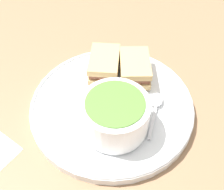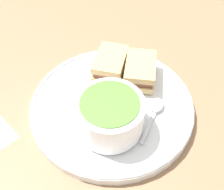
{
  "view_description": "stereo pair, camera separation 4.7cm",
  "coord_description": "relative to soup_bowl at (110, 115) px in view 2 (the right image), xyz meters",
  "views": [
    {
      "loc": [
        0.17,
        -0.26,
        0.4
      ],
      "look_at": [
        0.0,
        0.0,
        0.04
      ],
      "focal_mm": 42.0,
      "sensor_mm": 36.0,
      "label": 1
    },
    {
      "loc": [
        0.21,
        -0.23,
        0.4
      ],
      "look_at": [
        0.0,
        0.0,
        0.04
      ],
      "focal_mm": 42.0,
      "sensor_mm": 36.0,
      "label": 2
    }
  ],
  "objects": [
    {
      "name": "ground_plane",
      "position": [
        -0.03,
        0.04,
        -0.05
      ],
      "size": [
        2.4,
        2.4,
        0.0
      ],
      "primitive_type": "plane",
      "color": "#8E6B4C"
    },
    {
      "name": "spoon",
      "position": [
        0.04,
        0.08,
        -0.03
      ],
      "size": [
        0.05,
        0.11,
        0.01
      ],
      "rotation": [
        0.0,
        0.0,
        8.16
      ],
      "color": "silver",
      "rests_on": "plate"
    },
    {
      "name": "sandwich_half_far",
      "position": [
        -0.09,
        0.1,
        -0.01
      ],
      "size": [
        0.09,
        0.1,
        0.04
      ],
      "rotation": [
        0.0,
        0.0,
        2.06
      ],
      "color": "tan",
      "rests_on": "plate"
    },
    {
      "name": "sandwich_half_near",
      "position": [
        -0.03,
        0.13,
        -0.01
      ],
      "size": [
        0.1,
        0.1,
        0.04
      ],
      "rotation": [
        0.0,
        0.0,
        2.16
      ],
      "color": "tan",
      "rests_on": "plate"
    },
    {
      "name": "soup_bowl",
      "position": [
        0.0,
        0.0,
        0.0
      ],
      "size": [
        0.11,
        0.11,
        0.06
      ],
      "color": "white",
      "rests_on": "plate"
    },
    {
      "name": "plate",
      "position": [
        -0.03,
        0.04,
        -0.04
      ],
      "size": [
        0.3,
        0.3,
        0.02
      ],
      "color": "white",
      "rests_on": "ground_plane"
    }
  ]
}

